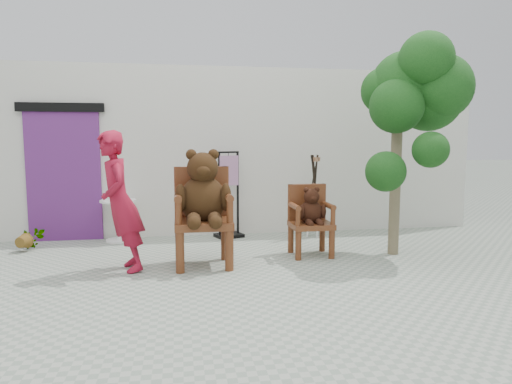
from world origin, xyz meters
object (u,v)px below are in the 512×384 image
at_px(chair_big, 203,200).
at_px(stool_bucket, 313,201).
at_px(person, 121,202).
at_px(cafe_table, 119,215).
at_px(display_stand, 229,204).
at_px(chair_small, 310,214).
at_px(tree, 417,92).

distance_m(chair_big, stool_bucket, 2.58).
distance_m(chair_big, person, 1.07).
bearing_deg(cafe_table, person, -81.66).
xyz_separation_m(person, display_stand, (1.60, 1.86, -0.33)).
height_order(chair_small, stool_bucket, stool_bucket).
bearing_deg(cafe_table, chair_big, -52.85).
xyz_separation_m(cafe_table, display_stand, (1.88, -0.00, 0.14)).
height_order(cafe_table, display_stand, display_stand).
xyz_separation_m(person, tree, (4.22, 0.30, 1.50)).
distance_m(cafe_table, tree, 5.15).
height_order(stool_bucket, tree, tree).
height_order(chair_big, person, person).
bearing_deg(stool_bucket, display_stand, 173.06).
height_order(person, stool_bucket, person).
bearing_deg(person, chair_small, 82.65).
relative_size(cafe_table, display_stand, 0.47).
bearing_deg(stool_bucket, person, -151.37).
bearing_deg(chair_small, stool_bucket, 71.79).
height_order(chair_small, tree, tree).
distance_m(display_stand, tree, 3.56).
relative_size(cafe_table, stool_bucket, 0.48).
bearing_deg(person, cafe_table, 172.10).
distance_m(cafe_table, stool_bucket, 3.36).
bearing_deg(person, chair_big, 79.12).
distance_m(chair_big, cafe_table, 2.26).
xyz_separation_m(chair_small, display_stand, (-1.06, 1.44, -0.04)).
xyz_separation_m(display_stand, tree, (2.62, -1.56, 1.83)).
relative_size(cafe_table, tree, 0.22).
height_order(person, display_stand, person).
bearing_deg(display_stand, tree, -51.86).
xyz_separation_m(chair_big, display_stand, (0.54, 1.76, -0.32)).
bearing_deg(chair_small, tree, -4.39).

